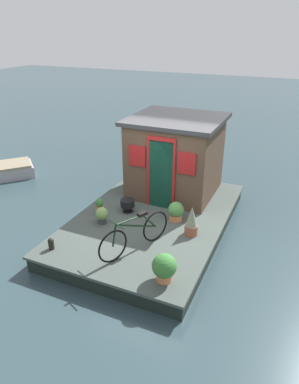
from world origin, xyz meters
name	(u,v)px	position (x,y,z in m)	size (l,w,h in m)	color
ground_plane	(153,229)	(0.00, 0.00, 0.00)	(60.00, 60.00, 0.00)	#2D4247
houseboat_deck	(153,222)	(0.00, 0.00, 0.19)	(5.16, 3.33, 0.38)	#424C47
houseboat_cabin	(176,156)	(1.47, 0.00, 1.40)	(2.18, 2.29, 2.04)	#4C3828
bicycle	(135,234)	(-1.46, -0.25, 0.75)	(1.63, 0.79, 0.80)	black
potted_plant_mint	(164,267)	(-2.08, -1.12, 0.66)	(0.44, 0.44, 0.53)	#C6754C
potted_plant_succulent	(192,221)	(-0.44, -1.09, 0.70)	(0.29, 0.29, 0.67)	#935138
potted_plant_lavender	(176,211)	(0.01, -0.57, 0.61)	(0.36, 0.36, 0.46)	#C6754C
potted_plant_fern	(102,215)	(-0.81, 0.91, 0.59)	(0.29, 0.29, 0.39)	#38383D
potted_plant_rosemary	(100,206)	(-0.46, 1.19, 0.58)	(0.19, 0.19, 0.42)	#B2603D
charcoal_grill	(127,204)	(-0.08, 0.63, 0.60)	(0.34, 0.34, 0.32)	black
mooring_bollard	(51,243)	(-2.12, 1.32, 0.51)	(0.12, 0.12, 0.25)	black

